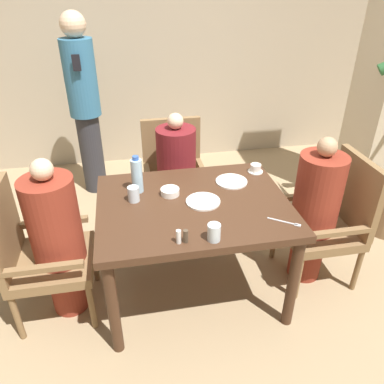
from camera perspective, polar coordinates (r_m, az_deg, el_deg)
ground_plane at (r=2.88m, az=0.18°, el=-14.35°), size 16.00×16.00×0.00m
wall_back at (r=4.43m, az=-6.03°, el=22.17°), size 8.00×0.06×2.80m
dining_table at (r=2.46m, az=0.21°, el=-3.48°), size 1.23×0.97×0.75m
chair_left_side at (r=2.60m, az=-22.75°, el=-8.34°), size 0.52×0.52×0.96m
diner_in_left_chair at (r=2.52m, az=-19.80°, el=-6.71°), size 0.32×0.32×1.14m
chair_far_side at (r=3.29m, az=-2.73°, el=2.84°), size 0.52×0.52×0.96m
diner_in_far_chair at (r=3.13m, az=-2.35°, el=2.58°), size 0.32×0.32×1.10m
chair_right_side at (r=2.89m, az=20.56°, el=-3.65°), size 0.52×0.52×0.96m
diner_in_right_chair at (r=2.78m, az=18.18°, el=-2.71°), size 0.32×0.32×1.13m
standing_host at (r=3.84m, az=-16.08°, el=12.93°), size 0.30×0.33×1.76m
plate_main_left at (r=2.41m, az=1.70°, el=-1.44°), size 0.22×0.22×0.01m
plate_main_right at (r=2.65m, az=6.04°, el=1.62°), size 0.22×0.22×0.01m
teacup_with_saucer at (r=2.81m, az=9.66°, el=3.54°), size 0.11×0.11×0.06m
bowl_small at (r=2.49m, az=-3.37°, el=0.05°), size 0.12×0.12×0.04m
water_bottle at (r=2.50m, az=-8.39°, el=2.53°), size 0.08×0.08×0.26m
glass_tall_near at (r=2.43m, az=-8.90°, el=-0.30°), size 0.07×0.07×0.10m
glass_tall_mid at (r=2.06m, az=3.37°, el=-6.16°), size 0.07×0.07×0.10m
salt_shaker at (r=2.04m, az=-2.06°, el=-6.83°), size 0.03×0.03×0.08m
pepper_shaker at (r=2.05m, az=-0.97°, el=-6.75°), size 0.03×0.03×0.08m
fork_beside_plate at (r=2.29m, az=14.35°, el=-4.54°), size 0.17×0.13×0.00m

